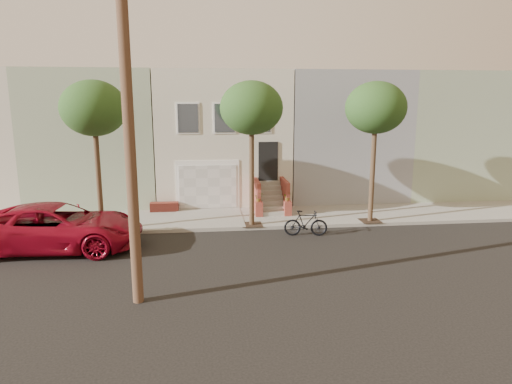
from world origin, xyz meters
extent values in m
plane|color=black|center=(0.00, 0.00, 0.00)|extent=(90.00, 90.00, 0.00)
cube|color=gray|center=(0.00, 5.35, 0.07)|extent=(40.00, 3.70, 0.15)
cube|color=beige|center=(0.00, 11.20, 3.65)|extent=(7.00, 8.00, 7.00)
cube|color=gray|center=(-6.80, 11.20, 3.65)|extent=(6.50, 8.00, 7.00)
cube|color=gray|center=(6.80, 11.20, 3.65)|extent=(6.50, 8.00, 7.00)
cube|color=gray|center=(13.30, 11.20, 3.65)|extent=(6.50, 8.00, 7.00)
cube|color=white|center=(-0.90, 7.22, 1.40)|extent=(3.20, 0.12, 2.50)
cube|color=silver|center=(-0.90, 7.16, 1.30)|extent=(2.90, 0.06, 2.20)
cube|color=gray|center=(-0.90, 5.35, 0.16)|extent=(3.20, 3.70, 0.02)
cube|color=maroon|center=(-3.10, 6.90, 0.37)|extent=(1.40, 0.45, 0.44)
cube|color=black|center=(2.20, 7.17, 2.55)|extent=(1.00, 0.06, 2.00)
cube|color=#3F4751|center=(-1.80, 7.17, 4.75)|extent=(1.00, 0.06, 1.40)
cube|color=white|center=(-1.80, 7.19, 4.75)|extent=(1.15, 0.05, 1.55)
cube|color=#3F4751|center=(0.00, 7.17, 4.75)|extent=(1.00, 0.06, 1.40)
cube|color=white|center=(0.00, 7.19, 4.75)|extent=(1.15, 0.05, 1.55)
cube|color=#3F4751|center=(1.80, 7.17, 4.75)|extent=(1.00, 0.06, 1.40)
cube|color=white|center=(1.80, 7.19, 4.75)|extent=(1.15, 0.05, 1.55)
cube|color=gray|center=(2.20, 5.38, 0.25)|extent=(1.20, 0.28, 0.20)
cube|color=gray|center=(2.20, 5.66, 0.45)|extent=(1.20, 0.28, 0.20)
cube|color=gray|center=(2.20, 5.94, 0.65)|extent=(1.20, 0.28, 0.20)
cube|color=gray|center=(2.20, 6.22, 0.85)|extent=(1.20, 0.28, 0.20)
cube|color=gray|center=(2.20, 6.50, 1.05)|extent=(1.20, 0.28, 0.20)
cube|color=gray|center=(2.20, 6.78, 1.25)|extent=(1.20, 0.28, 0.20)
cube|color=gray|center=(2.20, 7.06, 1.45)|extent=(1.20, 0.28, 0.20)
cube|color=brown|center=(1.50, 6.22, 0.95)|extent=(0.18, 1.96, 1.60)
cube|color=brown|center=(2.90, 6.22, 0.95)|extent=(0.18, 1.96, 1.60)
cube|color=brown|center=(1.50, 5.34, 0.50)|extent=(0.35, 0.35, 0.70)
imported|color=#204418|center=(1.50, 5.34, 1.07)|extent=(0.40, 0.35, 0.45)
cube|color=brown|center=(2.90, 5.34, 0.50)|extent=(0.35, 0.35, 0.70)
imported|color=#204418|center=(2.90, 5.34, 1.07)|extent=(0.41, 0.35, 0.45)
cube|color=#2D2116|center=(-5.50, 3.90, 0.15)|extent=(0.90, 0.90, 0.02)
cylinder|color=#3A2A1A|center=(-5.50, 3.90, 2.25)|extent=(0.22, 0.22, 4.20)
ellipsoid|color=#204418|center=(-5.50, 3.90, 5.30)|extent=(2.70, 2.57, 2.29)
cube|color=#2D2116|center=(1.00, 3.90, 0.15)|extent=(0.90, 0.90, 0.02)
cylinder|color=#3A2A1A|center=(1.00, 3.90, 2.25)|extent=(0.22, 0.22, 4.20)
ellipsoid|color=#204418|center=(1.00, 3.90, 5.30)|extent=(2.70, 2.57, 2.29)
cube|color=#2D2116|center=(6.50, 3.90, 0.15)|extent=(0.90, 0.90, 0.02)
cylinder|color=#3A2A1A|center=(6.50, 3.90, 2.25)|extent=(0.22, 0.22, 4.20)
ellipsoid|color=#204418|center=(6.50, 3.90, 5.30)|extent=(2.70, 2.57, 2.29)
cylinder|color=#4F3425|center=(-3.00, -3.20, 5.00)|extent=(0.30, 0.30, 10.00)
imported|color=maroon|center=(-6.70, 1.80, 0.89)|extent=(6.50, 3.22, 1.77)
imported|color=black|center=(3.13, 2.44, 0.55)|extent=(1.88, 0.76, 1.10)
camera|label=1|loc=(-1.05, -15.35, 5.60)|focal=31.40mm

